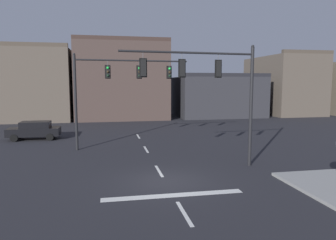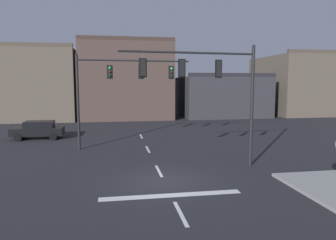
{
  "view_description": "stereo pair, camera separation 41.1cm",
  "coord_description": "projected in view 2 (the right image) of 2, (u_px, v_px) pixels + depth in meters",
  "views": [
    {
      "loc": [
        -2.84,
        -15.34,
        4.99
      ],
      "look_at": [
        0.59,
        2.31,
        2.89
      ],
      "focal_mm": 33.8,
      "sensor_mm": 36.0,
      "label": 1
    },
    {
      "loc": [
        -2.43,
        -15.42,
        4.99
      ],
      "look_at": [
        0.59,
        2.31,
        2.89
      ],
      "focal_mm": 33.8,
      "sensor_mm": 36.0,
      "label": 2
    }
  ],
  "objects": [
    {
      "name": "stop_bar_paint",
      "position": [
        171.0,
        195.0,
        14.12
      ],
      "size": [
        6.4,
        0.5,
        0.01
      ],
      "primitive_type": "cube",
      "color": "silver",
      "rests_on": "ground"
    },
    {
      "name": "car_lot_nearside",
      "position": [
        38.0,
        129.0,
        28.27
      ],
      "size": [
        4.46,
        1.92,
        1.61
      ],
      "color": "black",
      "rests_on": "ground"
    },
    {
      "name": "building_row",
      "position": [
        198.0,
        87.0,
        48.25
      ],
      "size": [
        58.38,
        13.16,
        10.89
      ],
      "color": "brown",
      "rests_on": "ground"
    },
    {
      "name": "lane_centreline",
      "position": [
        159.0,
        171.0,
        18.04
      ],
      "size": [
        0.16,
        26.4,
        0.01
      ],
      "color": "silver",
      "rests_on": "ground"
    },
    {
      "name": "ground_plane",
      "position": [
        164.0,
        182.0,
        16.08
      ],
      "size": [
        400.0,
        400.0,
        0.0
      ],
      "primitive_type": "plane",
      "color": "#232328"
    },
    {
      "name": "signal_mast_far_side",
      "position": [
        115.0,
        82.0,
        23.9
      ],
      "size": [
        8.66,
        0.71,
        7.16
      ],
      "color": "black",
      "rests_on": "ground"
    },
    {
      "name": "signal_mast_near_side",
      "position": [
        213.0,
        82.0,
        17.96
      ],
      "size": [
        7.91,
        0.79,
        7.21
      ],
      "color": "black",
      "rests_on": "ground"
    }
  ]
}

